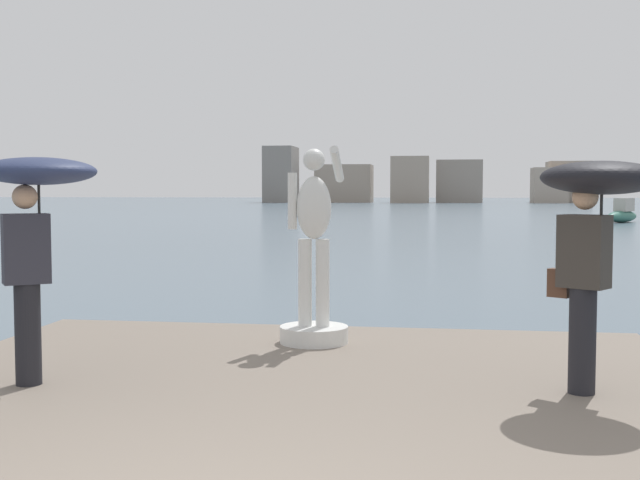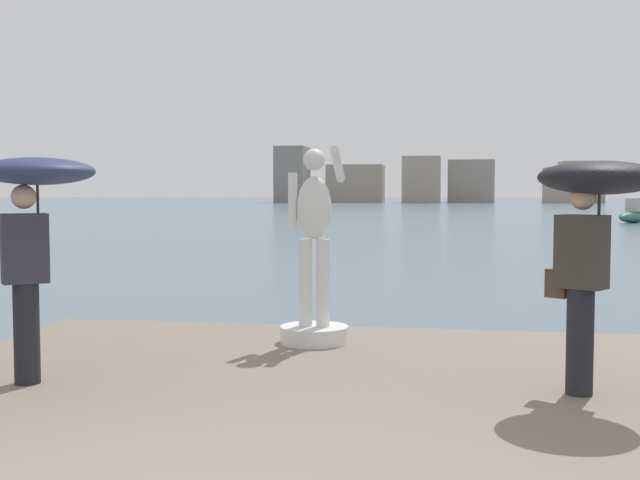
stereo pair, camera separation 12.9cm
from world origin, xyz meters
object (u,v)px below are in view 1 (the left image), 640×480
at_px(statue_white_figure, 314,272).
at_px(boat_near, 622,214).
at_px(onlooker_right, 596,210).
at_px(onlooker_left, 35,205).

xyz_separation_m(statue_white_figure, boat_near, (13.45, 45.77, -0.61)).
bearing_deg(onlooker_right, statue_white_figure, 144.18).
relative_size(statue_white_figure, boat_near, 0.57).
bearing_deg(statue_white_figure, onlooker_left, -134.26).
bearing_deg(statue_white_figure, boat_near, 73.62).
relative_size(statue_white_figure, onlooker_left, 1.10).
relative_size(onlooker_right, boat_near, 0.50).
distance_m(onlooker_right, boat_near, 48.89).
bearing_deg(onlooker_right, boat_near, 77.18).
bearing_deg(boat_near, statue_white_figure, -106.38).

